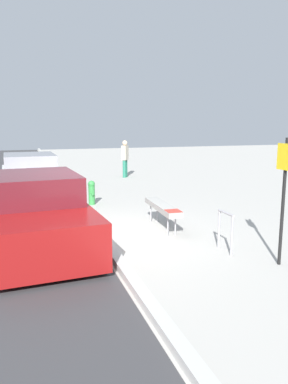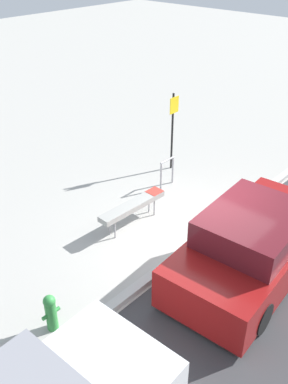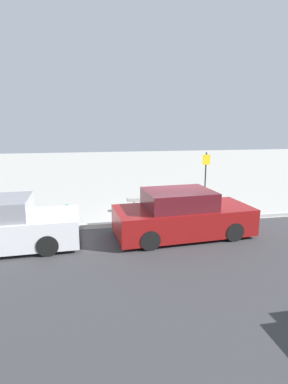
% 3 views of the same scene
% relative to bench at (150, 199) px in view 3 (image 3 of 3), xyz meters
% --- Properties ---
extents(ground_plane, '(60.00, 60.00, 0.00)m').
position_rel_bench_xyz_m(ground_plane, '(0.44, -1.61, -0.53)').
color(ground_plane, '#ADAAA3').
extents(road_strip, '(60.00, 10.00, 0.01)m').
position_rel_bench_xyz_m(road_strip, '(0.44, -6.76, -0.53)').
color(road_strip, '#38383A').
rests_on(road_strip, ground_plane).
extents(curb, '(60.00, 0.20, 0.13)m').
position_rel_bench_xyz_m(curb, '(0.44, -1.61, -0.47)').
color(curb, '#B7B7B2').
rests_on(curb, ground_plane).
extents(bench, '(1.89, 0.40, 0.61)m').
position_rel_bench_xyz_m(bench, '(0.00, 0.00, 0.00)').
color(bench, '#99999E').
rests_on(bench, ground_plane).
extents(bike_rack, '(0.55, 0.05, 0.83)m').
position_rel_bench_xyz_m(bike_rack, '(1.97, 0.59, -0.03)').
color(bike_rack, '#99999E').
rests_on(bike_rack, ground_plane).
extents(sign_post, '(0.36, 0.08, 2.30)m').
position_rel_bench_xyz_m(sign_post, '(2.89, 1.18, 0.85)').
color(sign_post, black).
rests_on(sign_post, ground_plane).
extents(fire_hydrant, '(0.36, 0.22, 0.77)m').
position_rel_bench_xyz_m(fire_hydrant, '(-3.26, -1.15, -0.12)').
color(fire_hydrant, '#338C3F').
rests_on(fire_hydrant, ground_plane).
extents(parked_car_near, '(4.48, 2.15, 1.52)m').
position_rel_bench_xyz_m(parked_car_near, '(0.44, -2.94, 0.15)').
color(parked_car_near, black).
rests_on(parked_car_near, ground_plane).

